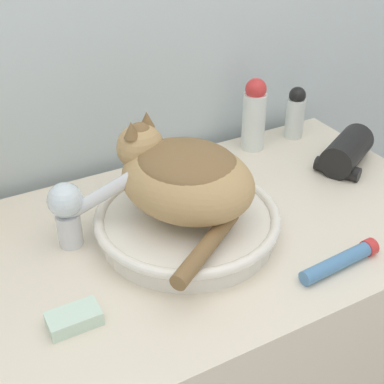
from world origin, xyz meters
The scene contains 9 objects.
wall_back centered at (0.00, 0.63, 1.20)m, with size 8.00×0.05×2.40m.
sink_basin centered at (0.00, 0.29, 0.92)m, with size 0.34×0.34×0.05m.
cat centered at (0.00, 0.29, 1.02)m, with size 0.30×0.34×0.17m.
faucet centered at (-0.19, 0.36, 0.97)m, with size 0.15×0.09×0.14m.
lotion_bottle_white centered at (0.30, 0.52, 0.98)m, with size 0.05×0.05×0.17m.
deodorant_stick centered at (0.42, 0.52, 0.96)m, with size 0.05×0.05×0.13m.
cream_tube centered at (0.19, 0.08, 0.90)m, with size 0.17×0.04×0.03m.
hair_dryer centered at (0.44, 0.34, 0.93)m, with size 0.18×0.14×0.08m.
soap_bar centered at (-0.26, 0.17, 0.90)m, with size 0.08×0.05×0.02m.
Camera 1 is at (-0.38, -0.42, 1.50)m, focal length 50.00 mm.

